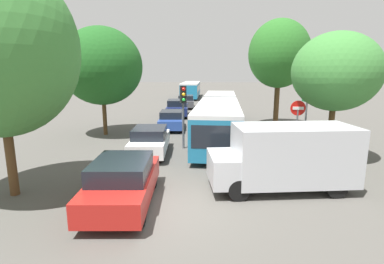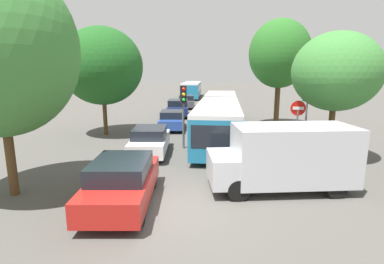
% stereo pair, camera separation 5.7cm
% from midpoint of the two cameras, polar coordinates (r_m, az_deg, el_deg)
% --- Properties ---
extents(ground_plane, '(200.00, 200.00, 0.00)m').
position_cam_midpoint_polar(ground_plane, '(9.54, -3.30, -14.40)').
color(ground_plane, '#4F4C47').
extents(articulated_bus, '(3.16, 15.79, 2.33)m').
position_cam_midpoint_polar(articulated_bus, '(20.27, 5.32, 3.55)').
color(articulated_bus, teal).
rests_on(articulated_bus, ground).
extents(city_bus_rear, '(2.54, 11.01, 2.37)m').
position_cam_midpoint_polar(city_bus_rear, '(46.93, -0.02, 8.22)').
color(city_bus_rear, teal).
rests_on(city_bus_rear, ground).
extents(queued_car_red, '(2.08, 4.40, 1.49)m').
position_cam_midpoint_polar(queued_car_red, '(9.79, -12.97, -9.15)').
color(queued_car_red, '#B21E19').
rests_on(queued_car_red, ground).
extents(queued_car_white, '(1.94, 4.11, 1.40)m').
position_cam_midpoint_polar(queued_car_white, '(15.25, -7.88, -1.64)').
color(queued_car_white, white).
rests_on(queued_car_white, ground).
extents(queued_car_blue, '(1.87, 3.96, 1.35)m').
position_cam_midpoint_polar(queued_car_blue, '(21.67, -3.79, 2.33)').
color(queued_car_blue, '#284799').
rests_on(queued_car_blue, ground).
extents(queued_car_navy, '(2.14, 4.53, 1.54)m').
position_cam_midpoint_polar(queued_car_navy, '(27.85, -2.62, 4.62)').
color(queued_car_navy, navy).
rests_on(queued_car_navy, ground).
extents(queued_car_graphite, '(2.00, 4.24, 1.44)m').
position_cam_midpoint_polar(queued_car_graphite, '(33.98, -0.99, 5.82)').
color(queued_car_graphite, '#47474C').
rests_on(queued_car_graphite, ground).
extents(white_van, '(5.21, 2.57, 2.31)m').
position_cam_midpoint_polar(white_van, '(11.05, 17.61, -4.35)').
color(white_van, '#B7BABF').
rests_on(white_van, ground).
extents(traffic_light, '(0.37, 0.39, 3.40)m').
position_cam_midpoint_polar(traffic_light, '(15.96, -1.56, 5.59)').
color(traffic_light, '#56595E').
rests_on(traffic_light, ground).
extents(no_entry_sign, '(0.70, 0.08, 2.82)m').
position_cam_midpoint_polar(no_entry_sign, '(14.82, 19.51, 2.03)').
color(no_entry_sign, '#56595E').
rests_on(no_entry_sign, ground).
extents(direction_sign_post, '(0.14, 1.40, 3.60)m').
position_cam_midpoint_polar(direction_sign_post, '(17.51, 21.20, 5.58)').
color(direction_sign_post, '#56595E').
rests_on(direction_sign_post, ground).
extents(tree_left_mid, '(5.15, 5.15, 6.91)m').
position_cam_midpoint_polar(tree_left_mid, '(20.34, -16.67, 11.91)').
color(tree_left_mid, '#51381E').
rests_on(tree_left_mid, ground).
extents(tree_right_near, '(3.91, 3.91, 5.90)m').
position_cam_midpoint_polar(tree_right_near, '(15.22, 25.89, 10.25)').
color(tree_right_near, '#51381E').
rests_on(tree_right_near, ground).
extents(tree_right_mid, '(4.43, 4.43, 7.82)m').
position_cam_midpoint_polar(tree_right_mid, '(23.23, 16.45, 14.06)').
color(tree_right_mid, '#51381E').
rests_on(tree_right_mid, ground).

